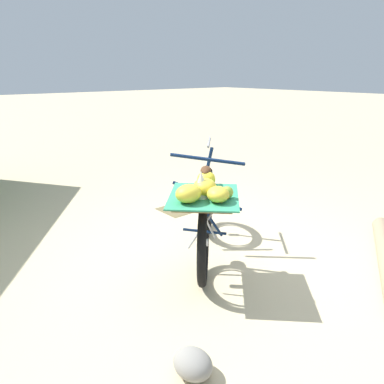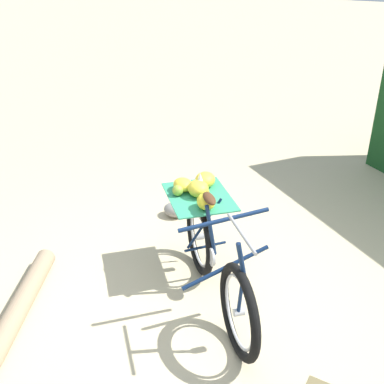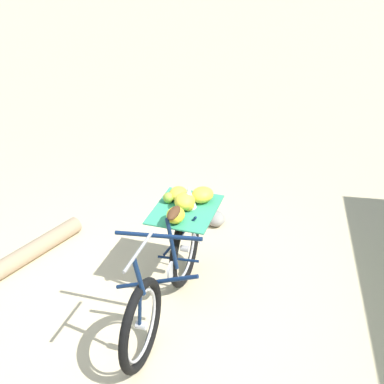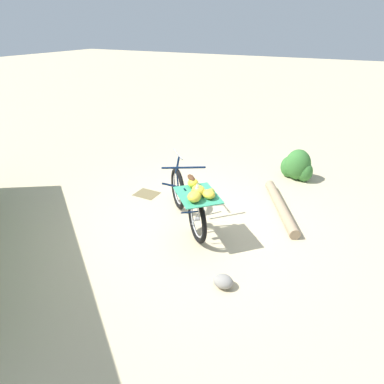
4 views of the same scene
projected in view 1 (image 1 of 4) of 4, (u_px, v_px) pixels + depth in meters
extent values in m
plane|color=beige|center=(208.00, 255.00, 3.68)|extent=(60.00, 60.00, 0.00)
torus|color=black|center=(208.00, 201.00, 4.11)|extent=(0.57, 0.56, 0.73)
torus|color=#B7B7BC|center=(208.00, 201.00, 4.11)|extent=(0.42, 0.41, 0.57)
cylinder|color=#B7B7BC|center=(208.00, 201.00, 4.11)|extent=(0.10, 0.10, 0.06)
torus|color=black|center=(203.00, 242.00, 3.12)|extent=(0.57, 0.56, 0.73)
torus|color=#B7B7BC|center=(203.00, 242.00, 3.12)|extent=(0.42, 0.41, 0.57)
cylinder|color=#B7B7BC|center=(203.00, 242.00, 3.12)|extent=(0.10, 0.10, 0.06)
cylinder|color=#0F2347|center=(207.00, 196.00, 3.75)|extent=(0.52, 0.52, 0.30)
cylinder|color=#0F2347|center=(208.00, 159.00, 3.57)|extent=(0.53, 0.53, 0.11)
cylinder|color=#0F2347|center=(206.00, 198.00, 3.36)|extent=(0.10, 0.10, 0.49)
cylinder|color=#0F2347|center=(205.00, 232.00, 3.29)|extent=(0.29, 0.29, 0.05)
cylinder|color=#0F2347|center=(205.00, 210.00, 3.19)|extent=(0.24, 0.24, 0.47)
cylinder|color=#0F2347|center=(209.00, 188.00, 4.08)|extent=(0.05, 0.05, 0.30)
cylinder|color=#0F2347|center=(209.00, 161.00, 3.97)|extent=(0.09, 0.09, 0.30)
cylinder|color=gray|center=(209.00, 142.00, 3.88)|extent=(0.39, 0.38, 0.02)
ellipsoid|color=#4C2D19|center=(206.00, 170.00, 3.22)|extent=(0.22, 0.22, 0.06)
cylinder|color=#B7B7BC|center=(206.00, 222.00, 3.47)|extent=(0.13, 0.13, 0.16)
cylinder|color=#B7B7BC|center=(204.00, 217.00, 3.15)|extent=(0.15, 0.16, 0.39)
cylinder|color=#B7B7BC|center=(203.00, 227.00, 2.95)|extent=(0.18, 0.18, 0.39)
cube|color=brown|center=(204.00, 198.00, 2.98)|extent=(0.74, 0.73, 0.02)
cube|color=#33936B|center=(204.00, 196.00, 2.97)|extent=(0.86, 0.86, 0.01)
ellipsoid|color=yellow|center=(205.00, 187.00, 2.94)|extent=(0.28, 0.28, 0.14)
ellipsoid|color=yellow|center=(206.00, 179.00, 3.17)|extent=(0.24, 0.24, 0.14)
ellipsoid|color=yellow|center=(218.00, 194.00, 2.81)|extent=(0.26, 0.25, 0.12)
ellipsoid|color=yellow|center=(188.00, 194.00, 2.80)|extent=(0.23, 0.26, 0.14)
sphere|color=#8CAD38|center=(227.00, 192.00, 2.89)|extent=(0.10, 0.10, 0.10)
sphere|color=gold|center=(199.00, 189.00, 2.98)|extent=(0.09, 0.09, 0.09)
cone|color=white|center=(201.00, 184.00, 2.90)|extent=(0.20, 0.20, 0.21)
ellipsoid|color=gray|center=(193.00, 364.00, 2.21)|extent=(0.26, 0.21, 0.16)
cube|color=olive|center=(176.00, 210.00, 4.88)|extent=(0.44, 0.36, 0.01)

